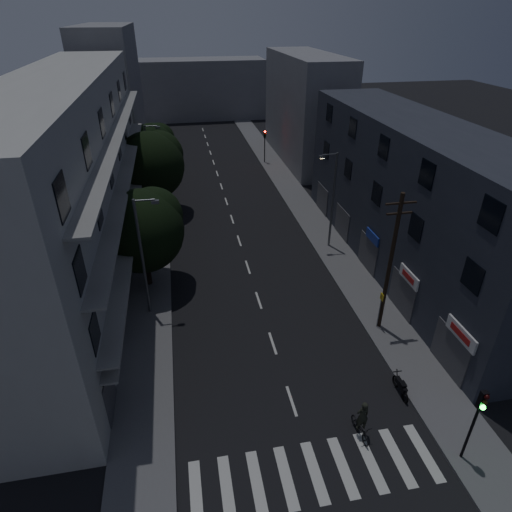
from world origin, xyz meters
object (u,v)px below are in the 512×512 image
object	(u,v)px
bus_stop_sign	(381,304)
motorcycle	(401,387)
traffic_signal_near	(478,412)
utility_pole	(390,262)
cyclist	(361,424)

from	to	relation	value
bus_stop_sign	motorcycle	size ratio (longest dim) A/B	1.45
traffic_signal_near	bus_stop_sign	xyz separation A→B (m)	(0.13, 9.25, -1.21)
motorcycle	utility_pole	bearing A→B (deg)	78.45
traffic_signal_near	bus_stop_sign	world-z (taller)	traffic_signal_near
motorcycle	traffic_signal_near	bearing A→B (deg)	-75.96
bus_stop_sign	motorcycle	distance (m)	5.46
traffic_signal_near	utility_pole	size ratio (longest dim) A/B	0.46
bus_stop_sign	cyclist	xyz separation A→B (m)	(-4.13, -7.18, -1.16)
bus_stop_sign	motorcycle	bearing A→B (deg)	-101.37
traffic_signal_near	motorcycle	distance (m)	4.96
traffic_signal_near	cyclist	xyz separation A→B (m)	(-4.00, 2.07, -2.37)
utility_pole	motorcycle	distance (m)	6.97
traffic_signal_near	utility_pole	bearing A→B (deg)	88.10
utility_pole	motorcycle	xyz separation A→B (m)	(-1.22, -5.24, -4.43)
traffic_signal_near	cyclist	bearing A→B (deg)	152.62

